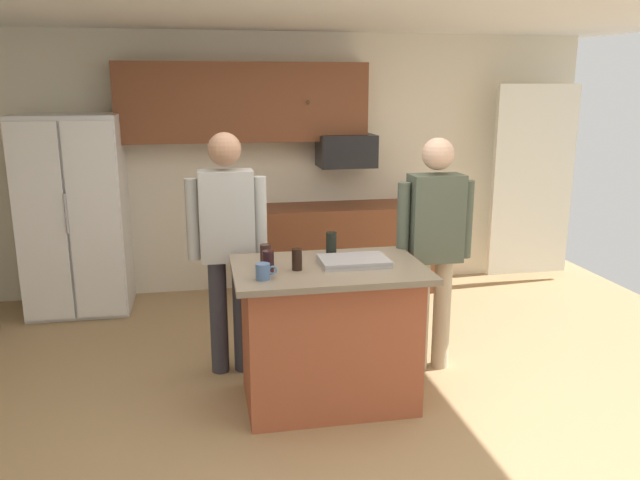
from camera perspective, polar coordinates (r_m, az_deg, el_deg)
The scene contains 16 objects.
floor at distance 4.30m, azimuth 2.00°, elevation -15.20°, with size 7.04×7.04×0.00m, color tan.
back_wall at distance 6.57m, azimuth -3.38°, elevation 6.92°, with size 6.40×0.10×2.60m, color beige.
french_door_window_panel at distance 7.05m, azimuth 18.65°, elevation 5.05°, with size 0.90×0.06×2.00m, color white.
cabinet_run_upper at distance 6.28m, azimuth -6.91°, elevation 12.25°, with size 2.40×0.38×0.75m.
cabinet_run_lower at distance 6.52m, azimuth 2.33°, elevation -0.72°, with size 1.80×0.63×0.90m.
refrigerator at distance 6.26m, azimuth -21.25°, elevation 2.11°, with size 0.91×0.76×1.83m.
microwave_over_range at distance 6.37m, azimuth 2.38°, elevation 8.07°, with size 0.56×0.40×0.32m, color black.
kitchen_island at distance 4.23m, azimuth 0.78°, elevation -8.46°, with size 1.24×0.84×0.95m.
person_guest_right at distance 4.64m, azimuth 10.28°, elevation 0.11°, with size 0.57×0.23×1.73m.
person_host_foreground at distance 4.56m, azimuth -8.36°, elevation 0.29°, with size 0.57×0.23×1.77m.
glass_pilsner at distance 4.10m, azimuth -4.94°, elevation -1.34°, with size 0.07×0.07×0.14m.
tumbler_amber at distance 3.92m, azimuth -4.69°, elevation -2.00°, with size 0.07×0.07×0.14m.
mug_blue_stoneware at distance 3.81m, azimuth -5.14°, elevation -2.84°, with size 0.13×0.09×0.10m.
glass_stout_tall at distance 3.98m, azimuth -2.09°, elevation -1.76°, with size 0.07×0.07×0.14m.
glass_dark_ale at distance 4.29m, azimuth 1.02°, elevation -0.39°, with size 0.07×0.07×0.17m.
serving_tray at distance 4.13m, azimuth 3.07°, elevation -1.91°, with size 0.44×0.30×0.04m.
Camera 1 is at (-0.85, -3.66, 2.09)m, focal length 35.43 mm.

